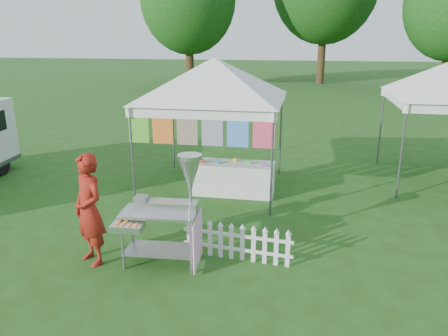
# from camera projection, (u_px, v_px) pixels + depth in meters

# --- Properties ---
(ground) EXTENTS (120.00, 120.00, 0.00)m
(ground) POSITION_uv_depth(u_px,v_px,m) (171.00, 259.00, 7.00)
(ground) COLOR #244714
(ground) RESTS_ON ground
(canopy_main) EXTENTS (4.24, 4.24, 3.45)m
(canopy_main) POSITION_uv_depth(u_px,v_px,m) (214.00, 58.00, 9.42)
(canopy_main) COLOR #59595E
(canopy_main) RESTS_ON ground
(donut_cart) EXTENTS (1.27, 0.94, 1.78)m
(donut_cart) POSITION_uv_depth(u_px,v_px,m) (171.00, 202.00, 6.55)
(donut_cart) COLOR gray
(donut_cart) RESTS_ON ground
(vendor) EXTENTS (0.77, 0.72, 1.77)m
(vendor) POSITION_uv_depth(u_px,v_px,m) (89.00, 210.00, 6.68)
(vendor) COLOR maroon
(vendor) RESTS_ON ground
(picket_fence) EXTENTS (1.79, 0.22, 0.56)m
(picket_fence) POSITION_uv_depth(u_px,v_px,m) (237.00, 243.00, 6.92)
(picket_fence) COLOR silver
(picket_fence) RESTS_ON ground
(display_table) EXTENTS (1.80, 0.70, 0.72)m
(display_table) POSITION_uv_depth(u_px,v_px,m) (234.00, 178.00, 9.83)
(display_table) COLOR white
(display_table) RESTS_ON ground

